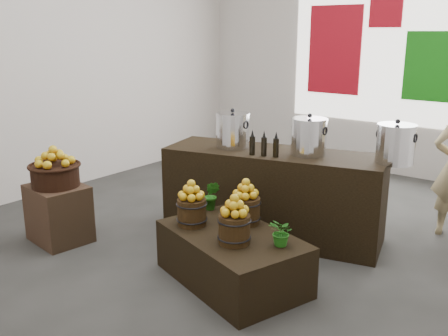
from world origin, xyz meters
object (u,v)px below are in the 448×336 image
Objects in this scene: crate at (59,213)px; stock_pot_left at (233,131)px; counter at (273,194)px; stock_pot_center at (309,138)px; stock_pot_right at (396,145)px; display_table at (232,257)px; wicker_basket at (55,176)px.

stock_pot_left is (1.27, 1.42, 0.83)m from crate.
crate is at bearing -152.60° from counter.
stock_pot_center is at bearing 0.00° from counter.
stock_pot_right is (2.92, 1.83, 0.83)m from crate.
stock_pot_left reaches higher than crate.
stock_pot_right is at bearing 32.15° from crate.
counter is 1.39m from stock_pot_right.
stock_pot_center is (0.36, 0.09, 0.66)m from counter.
stock_pot_left is at bearing 48.21° from crate.
display_table is 3.71× the size of stock_pot_left.
wicker_basket reaches higher than display_table.
stock_pot_center and stock_pot_right have the same top height.
crate is 1.71× the size of stock_pot_center.
display_table is 1.19m from counter.
counter reaches higher than crate.
crate is at bearing -150.93° from display_table.
counter is 6.47× the size of stock_pot_right.
stock_pot_center reaches higher than counter.
wicker_basket is at bearing -152.60° from counter.
crate is at bearing -131.79° from stock_pot_left.
stock_pot_right is at bearing 32.15° from wicker_basket.
counter is 0.82m from stock_pot_left.
stock_pot_right reaches higher than display_table.
display_table is at bearing -93.25° from stock_pot_center.
stock_pot_center is at bearing 37.84° from crate.
counter is at bearing -165.85° from stock_pot_right.
wicker_basket is at bearing -131.79° from stock_pot_left.
counter is 6.47× the size of stock_pot_center.
stock_pot_left is (1.27, 1.42, 0.41)m from wicker_basket.
stock_pot_center is (2.09, 1.63, 0.83)m from crate.
wicker_basket is 1.36× the size of stock_pot_right.
stock_pot_left reaches higher than display_table.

